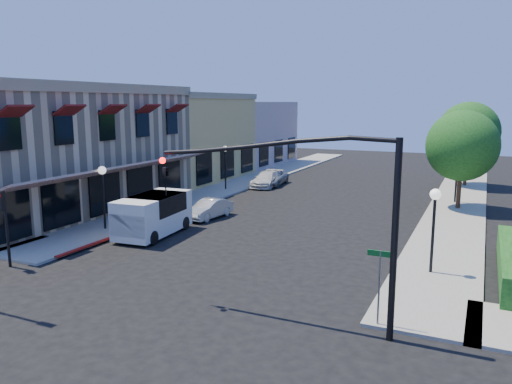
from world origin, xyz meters
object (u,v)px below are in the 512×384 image
at_px(street_tree_a, 462,146).
at_px(white_van, 153,213).
at_px(parked_car_a, 160,216).
at_px(parked_car_c, 267,179).
at_px(street_name_sign, 380,276).
at_px(parked_car_d, 272,178).
at_px(lamppost_left_far, 225,156).
at_px(street_tree_b, 468,132).
at_px(lamppost_left_near, 103,182).
at_px(secondary_signal, 4,214).
at_px(signal_mast_arm, 323,199).
at_px(lamppost_right_far, 457,165).
at_px(parked_car_b, 209,209).
at_px(lamppost_right_near, 434,209).

bearing_deg(street_tree_a, white_van, -136.22).
distance_m(parked_car_a, parked_car_c, 15.09).
relative_size(street_tree_a, street_name_sign, 2.59).
bearing_deg(parked_car_d, street_tree_a, -20.52).
bearing_deg(lamppost_left_far, street_tree_b, 30.03).
distance_m(street_tree_b, lamppost_left_far, 20.06).
xyz_separation_m(street_tree_a, lamppost_left_near, (-17.30, -14.00, -1.46)).
relative_size(street_tree_a, secondary_signal, 1.95).
bearing_deg(street_tree_b, street_tree_a, -90.00).
bearing_deg(lamppost_left_near, street_tree_b, 54.21).
xyz_separation_m(lamppost_left_near, white_van, (3.00, 0.30, -1.50)).
distance_m(signal_mast_arm, parked_car_d, 27.53).
distance_m(signal_mast_arm, lamppost_left_far, 25.07).
bearing_deg(white_van, secondary_signal, -109.97).
distance_m(street_tree_a, lamppost_left_near, 22.30).
relative_size(lamppost_right_far, parked_car_c, 0.82).
xyz_separation_m(street_name_sign, parked_car_c, (-13.70, 22.80, -1.07)).
xyz_separation_m(street_name_sign, white_van, (-13.00, 6.10, -0.47)).
height_order(lamppost_left_far, parked_car_b, lamppost_left_far).
relative_size(street_tree_a, lamppost_right_far, 1.82).
bearing_deg(lamppost_right_near, parked_car_b, 159.40).
height_order(street_name_sign, lamppost_right_far, lamppost_right_far).
height_order(secondary_signal, parked_car_b, secondary_signal).
relative_size(street_tree_a, parked_car_c, 1.49).
bearing_deg(parked_car_d, lamppost_left_far, -125.49).
height_order(street_tree_a, lamppost_left_far, street_tree_a).
xyz_separation_m(parked_car_b, parked_car_d, (-1.40, 13.00, 0.03)).
distance_m(parked_car_c, parked_car_d, 1.00).
xyz_separation_m(lamppost_right_far, parked_car_a, (-14.70, -14.09, -2.09)).
relative_size(parked_car_a, parked_car_d, 0.87).
xyz_separation_m(street_tree_a, parked_car_d, (-15.00, 4.00, -3.59)).
bearing_deg(parked_car_b, street_name_sign, -34.61).
xyz_separation_m(white_van, parked_car_c, (-0.70, 16.70, -0.60)).
bearing_deg(parked_car_c, secondary_signal, -98.15).
distance_m(signal_mast_arm, parked_car_c, 26.64).
relative_size(street_tree_b, lamppost_left_near, 1.97).
height_order(street_tree_b, street_name_sign, street_tree_b).
distance_m(street_name_sign, parked_car_d, 27.48).
bearing_deg(signal_mast_arm, parked_car_c, 117.16).
bearing_deg(street_name_sign, street_tree_b, 87.50).
distance_m(lamppost_left_near, lamppost_left_far, 14.00).
bearing_deg(secondary_signal, signal_mast_arm, 0.37).
xyz_separation_m(lamppost_right_far, parked_car_d, (-14.70, 2.00, -2.13)).
height_order(street_name_sign, parked_car_a, street_name_sign).
relative_size(signal_mast_arm, parked_car_c, 1.84).
relative_size(secondary_signal, white_van, 0.67).
bearing_deg(secondary_signal, parked_car_a, 78.05).
xyz_separation_m(street_tree_a, signal_mast_arm, (-2.94, -20.50, -0.11)).
xyz_separation_m(white_van, parked_car_a, (-0.70, 1.61, -0.59)).
xyz_separation_m(lamppost_left_near, parked_car_c, (2.30, 17.00, -2.10)).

